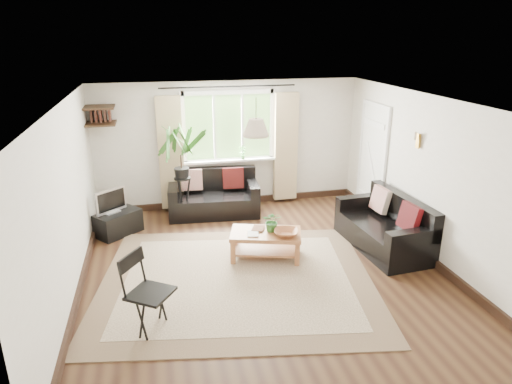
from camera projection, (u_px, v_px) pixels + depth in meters
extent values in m
plane|color=black|center=(262.00, 270.00, 6.57)|extent=(5.50, 5.50, 0.00)
plane|color=white|center=(263.00, 102.00, 5.77)|extent=(5.50, 5.50, 0.00)
cube|color=beige|center=(229.00, 145.00, 8.69)|extent=(5.00, 0.02, 2.40)
cube|color=beige|center=(344.00, 302.00, 3.64)|extent=(5.00, 0.02, 2.40)
cube|color=beige|center=(67.00, 206.00, 5.64)|extent=(0.02, 5.50, 2.40)
cube|color=beige|center=(428.00, 179.00, 6.69)|extent=(0.02, 5.50, 2.40)
cube|color=beige|center=(237.00, 279.00, 6.28)|extent=(4.18, 3.75, 0.02)
cube|color=silver|center=(372.00, 162.00, 8.31)|extent=(0.06, 0.96, 2.06)
imported|color=#2B6327|center=(272.00, 221.00, 6.76)|extent=(0.36, 0.34, 0.32)
imported|color=#9E5C36|center=(286.00, 233.00, 6.65)|extent=(0.45, 0.45, 0.09)
imported|color=white|center=(248.00, 234.00, 6.70)|extent=(0.20, 0.25, 0.02)
imported|color=brown|center=(252.00, 228.00, 6.89)|extent=(0.26, 0.29, 0.02)
cube|color=black|center=(118.00, 223.00, 7.67)|extent=(0.83, 0.78, 0.39)
imported|color=#2D6023|center=(243.00, 152.00, 8.68)|extent=(0.14, 0.10, 0.27)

